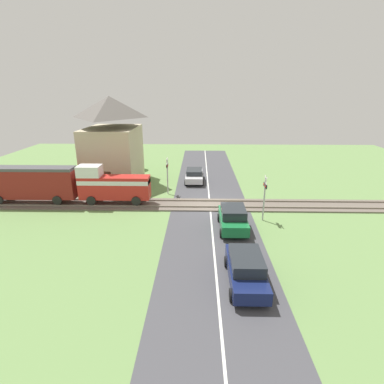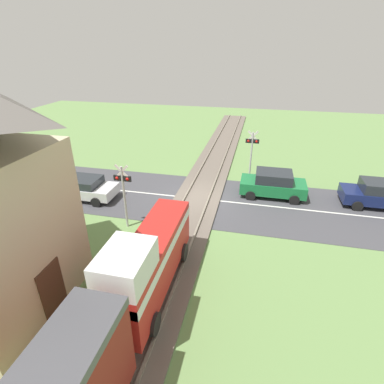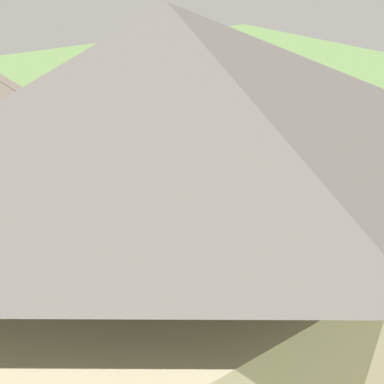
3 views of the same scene
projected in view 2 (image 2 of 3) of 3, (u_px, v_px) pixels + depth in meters
The scene contains 9 objects.
ground_plane at pixel (197, 199), 18.46m from camera, with size 60.00×60.00×0.00m, color #66894C.
road_surface at pixel (197, 199), 18.46m from camera, with size 48.00×6.40×0.02m.
track_bed at pixel (197, 198), 18.43m from camera, with size 2.80×48.00×0.24m.
car_near_crossing at pixel (273, 184), 18.46m from camera, with size 3.93×1.96×1.62m.
car_far_side at pixel (82, 187), 18.27m from camera, with size 4.18×1.94×1.35m.
car_behind_queue at pixel (382, 194), 17.24m from camera, with size 4.39×1.88×1.56m.
crossing_signal_west_approach at pixel (252, 149), 20.26m from camera, with size 0.90×0.18×3.46m.
crossing_signal_east_approach at pixel (124, 188), 14.71m from camera, with size 0.90×0.18×3.46m.
pedestrian_by_station at pixel (96, 280), 11.02m from camera, with size 0.41×0.41×1.65m.
Camera 2 is at (-3.32, 16.02, 8.56)m, focal length 28.00 mm.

